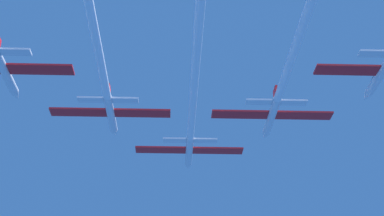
% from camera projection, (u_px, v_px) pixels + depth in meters
% --- Properties ---
extents(jet_lead, '(18.83, 59.00, 3.12)m').
position_uv_depth(jet_lead, '(192.00, 108.00, 89.06)').
color(jet_lead, white).
extents(jet_left_wing, '(18.83, 63.70, 3.12)m').
position_uv_depth(jet_left_wing, '(98.00, 49.00, 76.23)').
color(jet_left_wing, white).
extents(jet_right_wing, '(18.83, 58.21, 3.12)m').
position_uv_depth(jet_right_wing, '(290.00, 62.00, 77.78)').
color(jet_right_wing, white).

